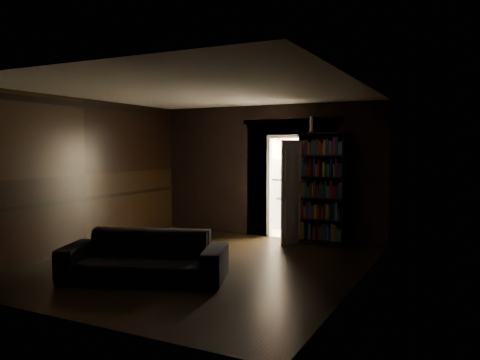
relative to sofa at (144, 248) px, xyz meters
The scene contains 9 objects.
ground 1.20m from the sofa, 73.35° to the left, with size 5.50×5.50×0.00m, color black.
room_walls 2.48m from the sofa, 81.78° to the left, with size 5.02×5.61×2.84m.
kitchen_alcove 5.06m from the sofa, 80.59° to the left, with size 2.20×1.80×2.60m.
sofa is the anchor object (origin of this frame).
bookshelf 3.99m from the sofa, 66.54° to the left, with size 0.90×0.32×2.20m, color black.
refrigerator 5.12m from the sofa, 86.08° to the left, with size 0.74×0.68×1.65m, color white.
door 3.63m from the sofa, 71.94° to the left, with size 0.85×0.05×2.05m, color white.
figurine 4.32m from the sofa, 70.10° to the left, with size 0.11×0.11×0.33m, color white.
bottles 5.24m from the sofa, 85.33° to the left, with size 0.71×0.09×0.29m, color black.
Camera 1 is at (3.91, -6.42, 1.91)m, focal length 35.00 mm.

